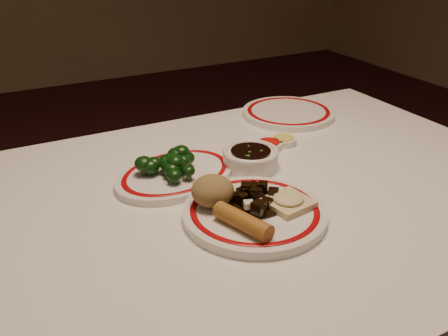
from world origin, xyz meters
TOP-DOWN VIEW (x-y plane):
  - dining_table at (0.00, 0.00)m, footprint 1.20×0.90m
  - main_plate at (-0.08, -0.09)m, footprint 0.33×0.33m
  - rice_mound at (-0.14, -0.03)m, footprint 0.08×0.08m
  - spring_roll at (-0.14, -0.13)m, footprint 0.07×0.12m
  - fried_wonton at (-0.02, -0.10)m, footprint 0.09×0.09m
  - stirfry_heap at (-0.07, -0.07)m, footprint 0.11×0.11m
  - broccoli_plate at (-0.15, 0.13)m, footprint 0.33×0.31m
  - broccoli_pile at (-0.16, 0.13)m, footprint 0.13×0.12m
  - soy_bowl at (0.02, 0.10)m, footprint 0.12×0.12m
  - sweet_sour_dish at (0.11, 0.17)m, footprint 0.06×0.06m
  - mustard_dish at (0.15, 0.17)m, footprint 0.06×0.06m
  - far_plate at (0.28, 0.33)m, footprint 0.28×0.28m

SIDE VIEW (x-z plane):
  - dining_table at x=0.00m, z-range 0.28..1.03m
  - sweet_sour_dish at x=0.11m, z-range 0.75..0.77m
  - mustard_dish at x=0.15m, z-range 0.75..0.77m
  - broccoli_plate at x=-0.15m, z-range 0.75..0.77m
  - far_plate at x=0.28m, z-range 0.75..0.77m
  - main_plate at x=-0.08m, z-range 0.75..0.77m
  - soy_bowl at x=0.02m, z-range 0.75..0.79m
  - fried_wonton at x=-0.02m, z-range 0.77..0.79m
  - stirfry_heap at x=-0.07m, z-range 0.76..0.79m
  - spring_roll at x=-0.14m, z-range 0.77..0.80m
  - broccoli_pile at x=-0.16m, z-range 0.76..0.81m
  - rice_mound at x=-0.14m, z-range 0.77..0.83m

